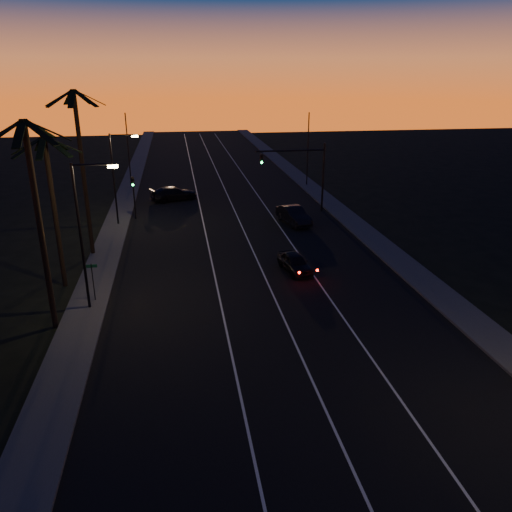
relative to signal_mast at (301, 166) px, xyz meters
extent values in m
cube|color=black|center=(-7.14, -9.99, -4.78)|extent=(20.00, 170.00, 0.01)
cube|color=#363634|center=(-18.34, -9.99, -4.70)|extent=(2.40, 170.00, 0.16)
cube|color=#363634|center=(4.06, -9.99, -4.70)|extent=(2.40, 170.00, 0.16)
cube|color=silver|center=(-10.14, -9.99, -4.76)|extent=(0.12, 160.00, 0.01)
cube|color=silver|center=(-6.64, -9.99, -4.76)|extent=(0.12, 160.00, 0.01)
cube|color=silver|center=(-3.14, -9.99, -4.76)|extent=(0.12, 160.00, 0.01)
cylinder|color=black|center=(-19.74, -21.99, 0.97)|extent=(0.32, 0.32, 11.50)
cube|color=black|center=(-18.71, -21.73, 6.15)|extent=(2.18, 0.92, 1.18)
cube|color=black|center=(-19.30, -21.03, 6.15)|extent=(1.25, 2.12, 1.18)
cube|color=black|center=(-20.22, -21.05, 6.15)|extent=(1.34, 2.09, 1.18)
cube|color=black|center=(-20.77, -21.78, 6.15)|extent=(2.18, 0.82, 1.18)
cube|color=black|center=(-20.55, -22.67, 6.15)|extent=(1.90, 1.69, 1.18)
cube|color=black|center=(-19.71, -23.05, 6.15)|extent=(0.45, 2.16, 1.18)
cube|color=black|center=(-18.89, -22.63, 6.15)|extent=(1.95, 1.61, 1.18)
cylinder|color=black|center=(-20.34, -15.99, 0.22)|extent=(0.32, 0.32, 10.00)
cube|color=black|center=(-19.31, -15.73, 4.65)|extent=(2.18, 0.92, 1.18)
cube|color=black|center=(-19.90, -15.03, 4.65)|extent=(1.25, 2.12, 1.18)
cube|color=black|center=(-20.82, -15.05, 4.65)|extent=(1.34, 2.09, 1.18)
cube|color=black|center=(-21.37, -15.78, 4.65)|extent=(2.18, 0.82, 1.18)
cube|color=black|center=(-21.15, -16.67, 4.65)|extent=(1.90, 1.69, 1.18)
cube|color=black|center=(-20.31, -17.05, 4.65)|extent=(0.45, 2.16, 1.18)
cube|color=black|center=(-19.49, -16.63, 4.65)|extent=(1.95, 1.61, 1.18)
cylinder|color=black|center=(-19.34, -9.99, 1.47)|extent=(0.32, 0.32, 12.50)
cube|color=black|center=(-18.31, -9.73, 7.15)|extent=(2.18, 0.92, 1.18)
cube|color=black|center=(-18.90, -9.03, 7.15)|extent=(1.25, 2.12, 1.18)
cube|color=black|center=(-19.82, -9.05, 7.15)|extent=(1.34, 2.09, 1.18)
cube|color=black|center=(-20.37, -9.78, 7.15)|extent=(2.18, 0.82, 1.18)
cube|color=black|center=(-20.15, -10.67, 7.15)|extent=(1.90, 1.69, 1.18)
cube|color=black|center=(-19.31, -11.05, 7.15)|extent=(0.45, 2.16, 1.18)
cube|color=black|center=(-18.49, -10.63, 7.15)|extent=(1.95, 1.61, 1.18)
cylinder|color=black|center=(-18.14, -19.99, -0.28)|extent=(0.16, 0.16, 9.00)
cylinder|color=black|center=(-17.04, -19.99, 4.07)|extent=(2.20, 0.12, 0.12)
cube|color=#FFCF66|center=(-15.94, -19.99, 3.94)|extent=(0.55, 0.26, 0.16)
cylinder|color=black|center=(-18.14, -1.99, -0.53)|extent=(0.16, 0.16, 8.50)
cylinder|color=black|center=(-17.04, -1.99, 3.57)|extent=(2.20, 0.12, 0.12)
cube|color=#FFCF66|center=(-15.94, -1.99, 3.44)|extent=(0.55, 0.26, 0.16)
cylinder|color=black|center=(-17.94, -18.99, -3.48)|extent=(0.06, 0.06, 2.60)
cube|color=#0B4725|center=(-17.94, -18.99, -2.33)|extent=(0.70, 0.03, 0.20)
cylinder|color=black|center=(2.36, 0.01, -1.28)|extent=(0.20, 0.20, 7.00)
cylinder|color=black|center=(-1.14, 0.01, 1.52)|extent=(7.00, 0.16, 0.16)
cube|color=black|center=(-4.04, 0.01, 0.77)|extent=(0.32, 0.28, 1.00)
sphere|color=black|center=(-4.04, -0.16, 1.09)|extent=(0.20, 0.20, 0.20)
sphere|color=black|center=(-4.04, -0.16, 0.77)|extent=(0.20, 0.20, 0.20)
sphere|color=#14FF59|center=(-4.04, -0.16, 0.45)|extent=(0.20, 0.20, 0.20)
cylinder|color=black|center=(-16.64, 0.01, -2.68)|extent=(0.14, 0.14, 4.20)
cube|color=black|center=(-16.64, 0.01, -1.08)|extent=(0.28, 0.25, 0.90)
sphere|color=black|center=(-16.64, -0.14, -0.80)|extent=(0.18, 0.18, 0.18)
sphere|color=black|center=(-16.64, -0.14, -1.08)|extent=(0.18, 0.18, 0.18)
sphere|color=#14FF59|center=(-16.64, -0.14, -1.36)|extent=(0.18, 0.18, 0.18)
cylinder|color=black|center=(-18.14, 15.01, -0.28)|extent=(0.14, 0.14, 9.00)
cylinder|color=black|center=(3.86, 12.01, -0.28)|extent=(0.14, 0.14, 9.00)
imported|color=black|center=(-4.29, -15.96, -4.10)|extent=(2.21, 4.13, 1.34)
sphere|color=#FF0F05|center=(-4.56, -18.38, -3.89)|extent=(0.18, 0.18, 0.18)
sphere|color=#FF0F05|center=(-3.25, -18.16, -3.89)|extent=(0.18, 0.18, 0.18)
imported|color=black|center=(-1.63, -4.14, -3.96)|extent=(2.68, 5.19, 1.63)
imported|color=black|center=(-12.86, 6.91, -4.00)|extent=(5.74, 3.83, 1.54)
camera|label=1|loc=(-12.43, -48.80, 8.98)|focal=35.00mm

